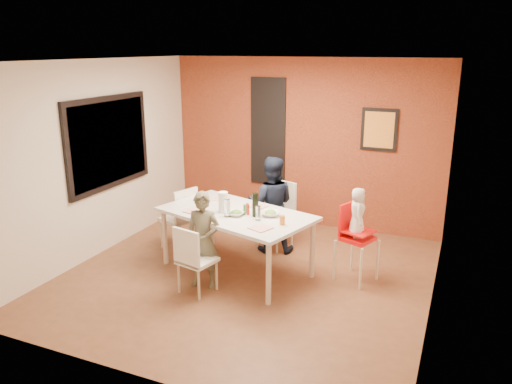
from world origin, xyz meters
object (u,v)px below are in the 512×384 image
at_px(chair_left, 182,215).
at_px(paper_towel_roll, 223,202).
at_px(dining_table, 236,217).
at_px(child_near, 203,240).
at_px(wine_bottle, 255,205).
at_px(chair_near, 193,257).
at_px(high_chair, 355,235).
at_px(toddler, 357,212).
at_px(child_far, 271,204).
at_px(chair_far, 279,210).

distance_m(chair_left, paper_towel_roll, 1.09).
bearing_deg(dining_table, chair_left, 160.79).
bearing_deg(child_near, dining_table, 62.66).
height_order(wine_bottle, paper_towel_roll, wine_bottle).
xyz_separation_m(dining_table, chair_near, (-0.19, -0.79, -0.27)).
height_order(high_chair, paper_towel_roll, paper_towel_roll).
bearing_deg(chair_left, paper_towel_roll, 82.56).
relative_size(toddler, paper_towel_roll, 2.31).
bearing_deg(chair_near, chair_left, -40.94).
bearing_deg(dining_table, paper_towel_roll, -154.77).
height_order(child_near, paper_towel_roll, child_near).
xyz_separation_m(child_far, paper_towel_roll, (-0.31, -0.88, 0.25)).
xyz_separation_m(high_chair, paper_towel_roll, (-1.61, -0.43, 0.35)).
distance_m(high_chair, child_near, 1.88).
relative_size(high_chair, paper_towel_roll, 3.67).
bearing_deg(paper_towel_roll, chair_far, 73.34).
relative_size(dining_table, child_near, 1.80).
height_order(chair_near, wine_bottle, wine_bottle).
height_order(dining_table, chair_far, chair_far).
bearing_deg(child_near, child_far, 66.25).
bearing_deg(chair_left, toddler, 107.78).
distance_m(dining_table, chair_left, 1.13).
distance_m(chair_left, child_near, 1.27).
bearing_deg(wine_bottle, paper_towel_roll, -177.07).
height_order(dining_table, child_near, child_near).
bearing_deg(chair_far, dining_table, -83.64).
xyz_separation_m(chair_near, child_far, (0.36, 1.60, 0.22)).
xyz_separation_m(child_far, toddler, (1.32, -0.47, 0.20)).
relative_size(chair_near, high_chair, 0.85).
distance_m(dining_table, wine_bottle, 0.37).
relative_size(chair_near, chair_far, 0.88).
relative_size(child_far, toddler, 2.22).
height_order(high_chair, wine_bottle, wine_bottle).
bearing_deg(chair_left, child_far, 128.48).
relative_size(child_near, child_far, 0.87).
bearing_deg(wine_bottle, child_far, 98.30).
distance_m(dining_table, toddler, 1.54).
height_order(dining_table, child_far, child_far).
bearing_deg(chair_far, paper_towel_roll, -90.08).
bearing_deg(high_chair, child_far, 92.09).
distance_m(child_near, paper_towel_roll, 0.60).
height_order(chair_left, wine_bottle, wine_bottle).
bearing_deg(wine_bottle, chair_far, 95.23).
height_order(child_far, wine_bottle, child_far).
bearing_deg(toddler, chair_left, 72.96).
bearing_deg(child_far, high_chair, 143.67).
distance_m(child_far, toddler, 1.42).
bearing_deg(toddler, child_far, 53.96).
distance_m(chair_far, child_near, 1.65).
xyz_separation_m(chair_far, paper_towel_roll, (-0.34, -1.12, 0.41)).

